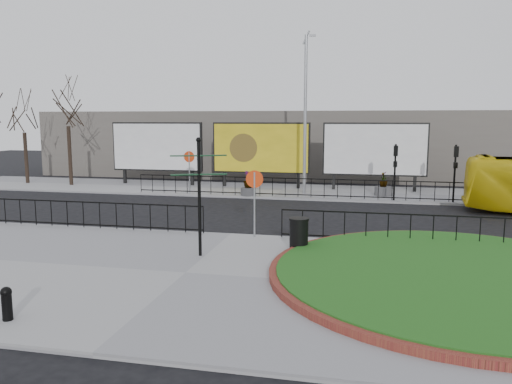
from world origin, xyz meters
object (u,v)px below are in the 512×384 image
(planter_a, at_px, (248,186))
(billboard_mid, at_px, (261,148))
(litter_bin, at_px, (299,234))
(bollard, at_px, (7,302))
(fingerpost_sign, at_px, (199,185))
(planter_c, at_px, (383,187))
(lamp_post, at_px, (305,112))

(planter_a, bearing_deg, billboard_mid, 90.00)
(litter_bin, xyz_separation_m, planter_a, (-4.33, 11.35, -0.01))
(bollard, bearing_deg, fingerpost_sign, 67.26)
(billboard_mid, height_order, planter_a, billboard_mid)
(billboard_mid, distance_m, litter_bin, 15.65)
(bollard, relative_size, planter_c, 0.54)
(lamp_post, xyz_separation_m, planter_c, (4.49, -0.00, -4.24))
(billboard_mid, height_order, litter_bin, billboard_mid)
(planter_c, bearing_deg, billboard_mid, 165.27)
(fingerpost_sign, bearing_deg, billboard_mid, 76.26)
(litter_bin, bearing_deg, planter_a, 110.88)
(planter_a, bearing_deg, fingerpost_sign, -83.94)
(fingerpost_sign, height_order, planter_a, fingerpost_sign)
(billboard_mid, distance_m, lamp_post, 4.23)
(fingerpost_sign, distance_m, planter_a, 12.79)
(planter_a, xyz_separation_m, planter_c, (7.50, 1.60, -0.08))
(lamp_post, xyz_separation_m, fingerpost_sign, (-1.67, -14.20, -2.44))
(billboard_mid, xyz_separation_m, bollard, (-1.09, -21.97, -2.07))
(bollard, bearing_deg, litter_bin, 52.45)
(lamp_post, relative_size, planter_c, 6.72)
(lamp_post, bearing_deg, litter_bin, -84.17)
(planter_a, relative_size, planter_c, 1.02)
(fingerpost_sign, bearing_deg, planter_c, 48.08)
(fingerpost_sign, xyz_separation_m, bollard, (-2.43, -5.80, -1.86))
(litter_bin, bearing_deg, fingerpost_sign, -157.24)
(billboard_mid, height_order, bollard, billboard_mid)
(planter_a, bearing_deg, lamp_post, 28.02)
(billboard_mid, height_order, planter_c, billboard_mid)
(planter_a, bearing_deg, bollard, -93.39)
(bollard, bearing_deg, billboard_mid, 87.16)
(bollard, height_order, planter_a, planter_a)
(lamp_post, bearing_deg, planter_c, -0.00)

